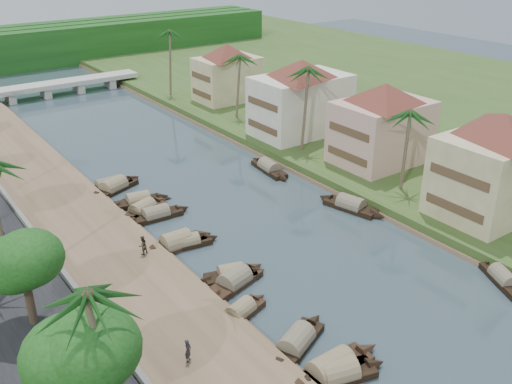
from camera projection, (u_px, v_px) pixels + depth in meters
ground at (337, 271)px, 49.89m from camera, size 220.00×220.00×0.00m
left_bank at (77, 229)px, 55.99m from camera, size 10.00×180.00×0.80m
right_bank at (339, 153)px, 74.43m from camera, size 16.00×180.00×1.20m
retaining_wall at (32, 233)px, 53.37m from camera, size 0.40×180.00×1.10m
far_right_fill at (503, 106)px, 94.02m from camera, size 60.00×220.00×1.15m
treeline at (17, 48)px, 121.90m from camera, size 120.00×14.00×8.00m
bridge at (62, 85)px, 102.22m from camera, size 28.00×4.00×2.40m
building_near at (497, 163)px, 55.78m from camera, size 14.85×14.85×10.20m
building_mid at (382, 123)px, 68.21m from camera, size 14.11×14.11×9.70m
building_far at (301, 96)px, 77.89m from camera, size 15.59×15.59×10.20m
building_distant at (227, 72)px, 93.37m from camera, size 12.62×12.62×9.20m
sampan_1 at (338, 374)px, 37.77m from camera, size 7.46×3.48×2.18m
sampan_2 at (331, 369)px, 38.15m from camera, size 8.91×2.12×2.33m
sampan_3 at (296, 343)px, 40.56m from camera, size 8.00×4.71×2.17m
sampan_4 at (241, 312)px, 43.86m from camera, size 6.40×3.11×1.84m
sampan_5 at (231, 275)px, 48.51m from camera, size 6.45×3.35×2.04m
sampan_6 at (235, 281)px, 47.66m from camera, size 7.72×3.71×2.25m
sampan_7 at (187, 243)px, 53.54m from camera, size 6.55×2.30×1.78m
sampan_8 at (176, 244)px, 53.38m from camera, size 7.79×2.17×2.39m
sampan_9 at (156, 215)px, 58.69m from camera, size 7.82×1.93×2.00m
sampan_10 at (143, 210)px, 59.71m from camera, size 7.62×4.12×2.10m
sampan_11 at (138, 201)px, 61.69m from camera, size 7.21×2.59×2.05m
sampan_12 at (108, 186)px, 65.46m from camera, size 7.74×1.64×1.89m
sampan_13 at (114, 188)px, 64.87m from camera, size 8.42×4.70×2.28m
sampan_14 at (503, 279)px, 48.01m from camera, size 4.33×7.01×1.80m
sampan_15 at (351, 206)px, 60.65m from camera, size 3.68×8.48×2.23m
sampan_16 at (269, 168)px, 70.18m from camera, size 2.45×8.58×2.08m
canoe_1 at (308, 340)px, 41.34m from camera, size 4.43×2.28×0.72m
canoe_2 at (146, 199)px, 62.89m from camera, size 5.27×3.62×0.82m
palm_1 at (409, 114)px, 59.40m from camera, size 3.20×3.20×10.19m
palm_2 at (305, 71)px, 69.71m from camera, size 3.20×3.20×12.00m
palm_3 at (237, 58)px, 83.02m from camera, size 3.20×3.20×10.67m
palm_4 at (100, 293)px, 28.25m from camera, size 3.20×3.20×11.20m
palm_7 at (167, 33)px, 94.29m from camera, size 3.20×3.20×12.15m
tree_1 at (82, 352)px, 30.41m from camera, size 5.35×5.35×7.56m
tree_2 at (22, 262)px, 39.03m from camera, size 4.84×4.84×7.18m
tree_6 at (311, 84)px, 83.24m from camera, size 4.04×4.04×7.23m
person_near at (188, 350)px, 38.02m from camera, size 0.74×0.72×1.71m
person_far at (143, 245)px, 50.57m from camera, size 1.03×0.90×1.79m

